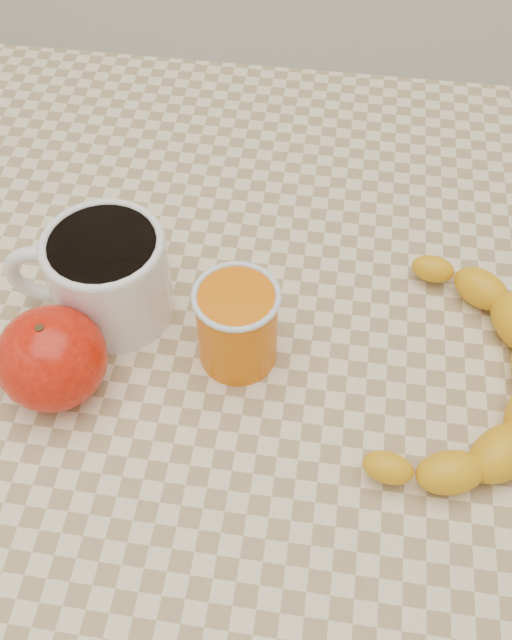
# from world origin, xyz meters

# --- Properties ---
(ground) EXTENTS (3.00, 3.00, 0.00)m
(ground) POSITION_xyz_m (0.00, 0.00, 0.00)
(ground) COLOR tan
(ground) RESTS_ON ground
(table) EXTENTS (0.80, 0.80, 0.75)m
(table) POSITION_xyz_m (0.00, 0.00, 0.66)
(table) COLOR beige
(table) RESTS_ON ground
(coffee_mug) EXTENTS (0.15, 0.11, 0.09)m
(coffee_mug) POSITION_xyz_m (-0.13, 0.01, 0.80)
(coffee_mug) COLOR white
(coffee_mug) RESTS_ON table
(orange_juice_glass) EXTENTS (0.07, 0.07, 0.08)m
(orange_juice_glass) POSITION_xyz_m (-0.01, -0.02, 0.79)
(orange_juice_glass) COLOR #DE6407
(orange_juice_glass) RESTS_ON table
(apple) EXTENTS (0.09, 0.09, 0.08)m
(apple) POSITION_xyz_m (-0.15, -0.07, 0.79)
(apple) COLOR #A10C05
(apple) RESTS_ON table
(banana) EXTENTS (0.36, 0.39, 0.04)m
(banana) POSITION_xyz_m (0.17, -0.03, 0.77)
(banana) COLOR gold
(banana) RESTS_ON table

